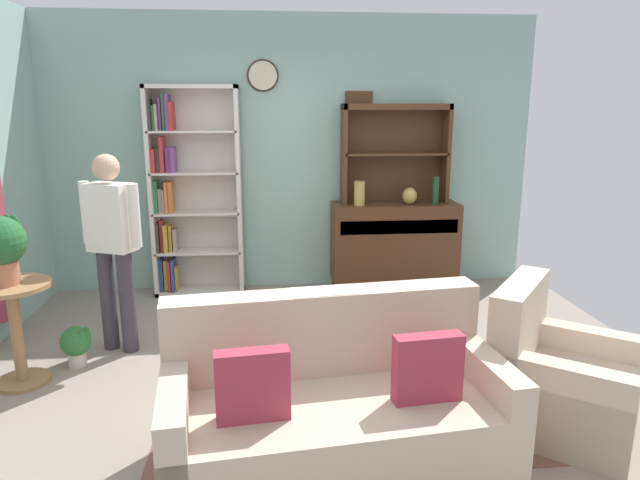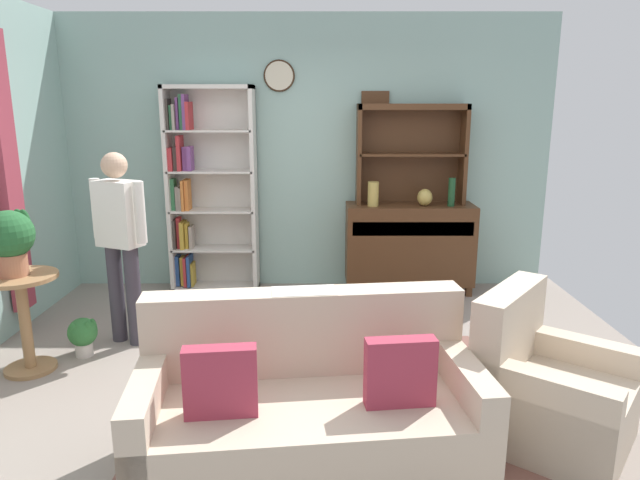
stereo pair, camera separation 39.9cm
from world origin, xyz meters
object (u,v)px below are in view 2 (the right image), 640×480
potted_plant_small (86,334)px  sideboard (411,244)px  bookshelf (207,191)px  sideboard_hutch (414,140)px  coffee_table (334,348)px  vase_round (427,197)px  plant_stand (27,312)px  armchair_floral (550,393)px  potted_plant_large (13,238)px  vase_tall (376,194)px  person_reading (123,235)px  bottle_wine (454,192)px  couch_floral (311,410)px  book_stack (356,335)px

potted_plant_small → sideboard: bearing=29.9°
bookshelf → sideboard_hutch: 2.16m
sideboard → coffee_table: (-0.84, -2.22, -0.16)m
vase_round → potted_plant_small: size_ratio=0.55×
vase_round → coffee_table: 2.45m
vase_round → plant_stand: 3.69m
armchair_floral → plant_stand: bearing=165.8°
potted_plant_large → potted_plant_small: size_ratio=1.52×
potted_plant_small → armchair_floral: bearing=-19.5°
vase_round → armchair_floral: 2.75m
sideboard → sideboard_hutch: size_ratio=1.18×
bookshelf → vase_tall: bearing=-5.6°
vase_round → person_reading: (-2.64, -1.25, -0.10)m
sideboard → potted_plant_small: (-2.76, -1.59, -0.33)m
sideboard → vase_tall: (-0.39, -0.08, 0.53)m
bottle_wine → coffee_table: 2.56m
vase_round → coffee_table: vase_round is taller
couch_floral → armchair_floral: (1.38, 0.23, -0.02)m
vase_tall → person_reading: 2.46m
sideboard_hutch → couch_floral: sideboard_hutch is taller
bookshelf → sideboard: bookshelf is taller
vase_tall → potted_plant_large: (-2.70, -1.75, -0.03)m
bottle_wine → armchair_floral: (0.01, -2.62, -0.77)m
bookshelf → vase_round: bearing=-3.9°
vase_round → plant_stand: bearing=-151.1°
vase_round → bottle_wine: (0.26, -0.02, 0.06)m
vase_tall → bottle_wine: size_ratio=0.85×
plant_stand → book_stack: bearing=-11.0°
sideboard → plant_stand: 3.57m
book_stack → sideboard_hutch: bearing=73.7°
sideboard_hutch → vase_tall: 0.68m
potted_plant_large → vase_round: bearing=28.7°
person_reading → vase_tall: bearing=30.2°
sideboard → person_reading: 2.86m
couch_floral → plant_stand: (-2.08, 1.11, 0.14)m
vase_round → couch_floral: 3.16m
vase_round → potted_plant_large: 3.68m
coffee_table → vase_tall: bearing=78.1°
bottle_wine → person_reading: person_reading is taller
person_reading → potted_plant_small: bearing=-132.6°
plant_stand → potted_plant_large: bearing=-179.1°
bookshelf → potted_plant_large: 2.16m
armchair_floral → coffee_table: armchair_floral is taller
bottle_wine → plant_stand: 3.92m
vase_round → person_reading: 2.92m
person_reading → book_stack: person_reading is taller
vase_tall → potted_plant_small: 2.94m
vase_round → coffee_table: (-0.97, -2.15, -0.65)m
armchair_floral → book_stack: 1.19m
potted_plant_small → bookshelf: bearing=68.5°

